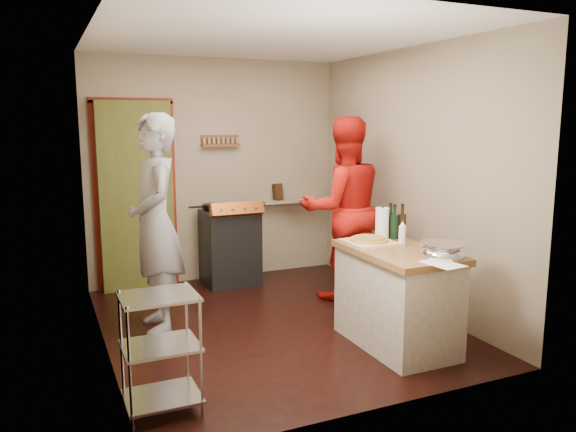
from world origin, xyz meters
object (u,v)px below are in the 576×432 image
object	(u,v)px
island	(397,294)
stove	(230,246)
person_stripe	(155,224)
person_red	(343,209)
wire_shelving	(160,347)

from	to	relation	value
island	stove	bearing A→B (deg)	106.90
person_stripe	person_red	xyz separation A→B (m)	(1.99, 0.14, -0.01)
wire_shelving	person_stripe	xyz separation A→B (m)	(0.28, 1.52, 0.54)
wire_shelving	island	distance (m)	2.06
stove	wire_shelving	bearing A→B (deg)	-116.85
wire_shelving	island	xyz separation A→B (m)	(2.03, 0.30, 0.01)
island	person_stripe	size ratio (longest dim) A/B	0.65
island	person_stripe	world-z (taller)	person_stripe
stove	person_stripe	bearing A→B (deg)	-133.49
island	person_stripe	bearing A→B (deg)	145.23
island	person_stripe	xyz separation A→B (m)	(-1.75, 1.22, 0.53)
stove	person_stripe	world-z (taller)	person_stripe
stove	island	bearing A→B (deg)	-73.10
island	person_red	bearing A→B (deg)	79.92
stove	wire_shelving	size ratio (longest dim) A/B	1.26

